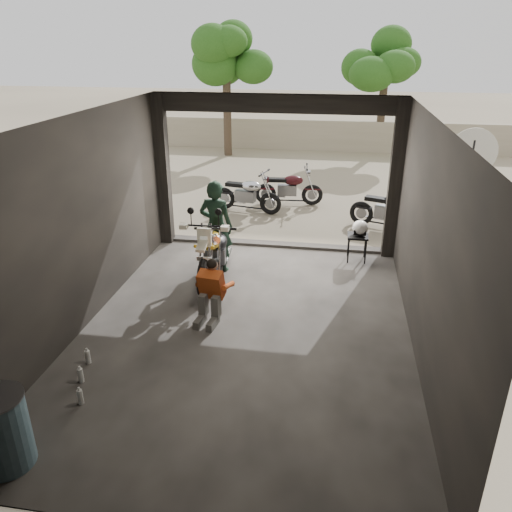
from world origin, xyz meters
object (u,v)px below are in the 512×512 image
(oil_drum, at_px, (2,432))
(sign_post, at_px, (469,173))
(outside_bike_a, at_px, (247,191))
(mechanic, at_px, (209,294))
(left_bike, at_px, (220,247))
(helmet, at_px, (360,228))
(outside_bike_b, at_px, (289,185))
(main_bike, at_px, (213,247))
(rider, at_px, (216,227))
(stool, at_px, (358,239))
(outside_bike_c, at_px, (389,207))

(oil_drum, xyz_separation_m, sign_post, (5.70, 6.27, 1.40))
(outside_bike_a, xyz_separation_m, mechanic, (0.41, -5.58, -0.05))
(left_bike, distance_m, helmet, 2.84)
(outside_bike_a, distance_m, mechanic, 5.59)
(helmet, bearing_deg, mechanic, -108.15)
(outside_bike_b, bearing_deg, left_bike, 165.31)
(outside_bike_b, xyz_separation_m, mechanic, (-0.60, -6.35, -0.04))
(left_bike, distance_m, outside_bike_a, 3.82)
(outside_bike_a, bearing_deg, outside_bike_b, -40.50)
(main_bike, height_order, helmet, main_bike)
(rider, height_order, mechanic, rider)
(rider, bearing_deg, mechanic, 108.88)
(left_bike, bearing_deg, helmet, 16.26)
(outside_bike_a, height_order, stool, outside_bike_a)
(outside_bike_a, bearing_deg, helmet, -122.38)
(outside_bike_b, bearing_deg, outside_bike_a, 123.20)
(outside_bike_c, bearing_deg, left_bike, 152.31)
(rider, xyz_separation_m, stool, (2.69, 0.88, -0.41))
(outside_bike_b, distance_m, oil_drum, 9.75)
(outside_bike_b, distance_m, outside_bike_c, 2.94)
(left_bike, height_order, outside_bike_b, left_bike)
(outside_bike_a, distance_m, stool, 3.91)
(helmet, bearing_deg, main_bike, -132.50)
(mechanic, relative_size, helmet, 2.99)
(outside_bike_c, distance_m, rider, 4.51)
(main_bike, xyz_separation_m, left_bike, (0.07, 0.22, -0.08))
(stool, distance_m, helmet, 0.23)
(outside_bike_c, relative_size, oil_drum, 1.89)
(left_bike, relative_size, oil_drum, 1.93)
(left_bike, relative_size, mechanic, 1.69)
(stool, relative_size, helmet, 1.69)
(stool, height_order, sign_post, sign_post)
(main_bike, xyz_separation_m, outside_bike_c, (3.42, 3.27, -0.10))
(outside_bike_b, xyz_separation_m, sign_post, (3.71, -3.27, 1.29))
(rider, xyz_separation_m, mechanic, (0.34, -1.93, -0.40))
(main_bike, height_order, left_bike, main_bike)
(left_bike, xyz_separation_m, sign_post, (4.55, 1.32, 1.27))
(main_bike, xyz_separation_m, mechanic, (0.32, -1.55, -0.15))
(main_bike, distance_m, stool, 2.95)
(rider, height_order, helmet, rider)
(outside_bike_b, relative_size, stool, 2.85)
(outside_bike_c, bearing_deg, main_bike, 153.68)
(outside_bike_b, xyz_separation_m, outside_bike_c, (2.51, -1.54, 0.01))
(stool, xyz_separation_m, sign_post, (1.97, 0.27, 1.35))
(oil_drum, bearing_deg, main_bike, 77.20)
(helmet, relative_size, oil_drum, 0.38)
(outside_bike_a, bearing_deg, mechanic, -163.76)
(oil_drum, bearing_deg, rider, 78.42)
(outside_bike_a, xyz_separation_m, helmet, (2.79, -2.73, 0.16))
(rider, distance_m, mechanic, 2.00)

